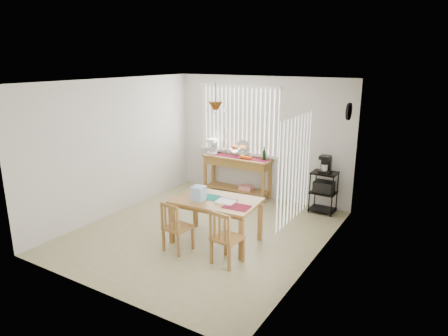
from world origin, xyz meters
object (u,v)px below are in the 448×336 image
Objects in this scene: sideboard at (237,167)px; chair_left at (176,227)px; cart_items at (325,164)px; dining_table at (216,205)px; wire_cart at (324,188)px; chair_right at (226,238)px.

chair_left is (0.50, -2.82, -0.25)m from sideboard.
dining_table is at bearing -116.65° from cart_items.
chair_right is (-0.57, -2.77, -0.08)m from wire_cart.
chair_left is at bearing -80.00° from sideboard.
cart_items reaches higher than dining_table.
chair_right is at bearing -63.65° from sideboard.
wire_cart is 1.00× the size of chair_left.
chair_right reaches higher than wire_cart.
chair_left is 0.88m from chair_right.
cart_items is 0.24× the size of dining_table.
wire_cart is 3.16m from chair_left.
sideboard reaches higher than chair_right.
cart_items reaches higher than wire_cart.
wire_cart is 0.57× the size of dining_table.
sideboard is 1.89× the size of wire_cart.
chair_right is at bearing -101.74° from wire_cart.
sideboard is at bearing 116.35° from chair_right.
cart_items is (0.00, 0.01, 0.48)m from wire_cart.
dining_table is 1.69× the size of chair_right.
chair_left is (-0.35, -0.62, -0.25)m from dining_table.
sideboard is at bearing 179.90° from cart_items.
wire_cart is (1.95, -0.01, -0.16)m from sideboard.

